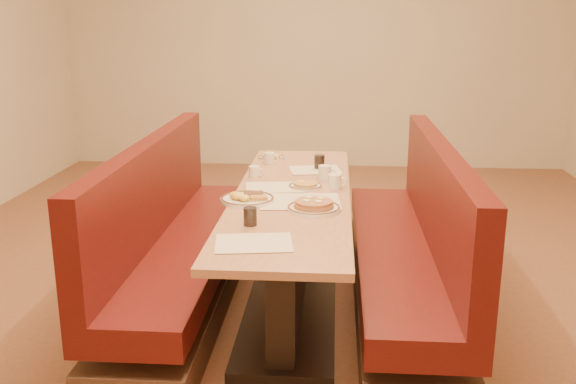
# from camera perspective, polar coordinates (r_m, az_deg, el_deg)

# --- Properties ---
(ground) EXTENTS (8.00, 8.00, 0.00)m
(ground) POSITION_cam_1_polar(r_m,az_deg,el_deg) (4.17, 0.36, -10.05)
(ground) COLOR #9E6647
(ground) RESTS_ON ground
(diner_table) EXTENTS (0.70, 2.50, 0.75)m
(diner_table) POSITION_cam_1_polar(r_m,az_deg,el_deg) (4.03, 0.37, -5.24)
(diner_table) COLOR black
(diner_table) RESTS_ON ground
(booth_left) EXTENTS (0.55, 2.50, 1.05)m
(booth_left) POSITION_cam_1_polar(r_m,az_deg,el_deg) (4.14, -9.83, -5.06)
(booth_left) COLOR #4C3326
(booth_left) RESTS_ON ground
(booth_right) EXTENTS (0.55, 2.50, 1.05)m
(booth_right) POSITION_cam_1_polar(r_m,az_deg,el_deg) (4.05, 10.81, -5.59)
(booth_right) COLOR #4C3326
(booth_right) RESTS_ON ground
(placemat_near_left) EXTENTS (0.40, 0.32, 0.00)m
(placemat_near_left) POSITION_cam_1_polar(r_m,az_deg,el_deg) (3.05, -3.06, -4.54)
(placemat_near_left) COLOR #FFF7C7
(placemat_near_left) RESTS_ON diner_table
(placemat_near_right) EXTENTS (0.48, 0.38, 0.00)m
(placemat_near_right) POSITION_cam_1_polar(r_m,az_deg,el_deg) (3.72, 1.09, -0.83)
(placemat_near_right) COLOR #FFF7C7
(placemat_near_right) RESTS_ON diner_table
(placemat_far_left) EXTENTS (0.39, 0.31, 0.00)m
(placemat_far_left) POSITION_cam_1_polar(r_m,az_deg,el_deg) (4.02, -1.22, 0.42)
(placemat_far_left) COLOR #FFF7C7
(placemat_far_left) RESTS_ON diner_table
(placemat_far_right) EXTENTS (0.39, 0.32, 0.00)m
(placemat_far_right) POSITION_cam_1_polar(r_m,az_deg,el_deg) (4.48, 2.43, 1.98)
(placemat_far_right) COLOR #FFF7C7
(placemat_far_right) RESTS_ON diner_table
(pancake_plate) EXTENTS (0.30, 0.30, 0.07)m
(pancake_plate) POSITION_cam_1_polar(r_m,az_deg,el_deg) (3.56, 2.31, -1.28)
(pancake_plate) COLOR white
(pancake_plate) RESTS_ON diner_table
(eggs_plate) EXTENTS (0.31, 0.31, 0.06)m
(eggs_plate) POSITION_cam_1_polar(r_m,az_deg,el_deg) (3.73, -3.68, -0.58)
(eggs_plate) COLOR white
(eggs_plate) RESTS_ON diner_table
(extra_plate_mid) EXTENTS (0.21, 0.21, 0.04)m
(extra_plate_mid) POSITION_cam_1_polar(r_m,az_deg,el_deg) (4.02, 1.56, 0.58)
(extra_plate_mid) COLOR white
(extra_plate_mid) RESTS_ON diner_table
(extra_plate_far) EXTENTS (0.20, 0.20, 0.04)m
(extra_plate_far) POSITION_cam_1_polar(r_m,az_deg,el_deg) (4.84, -1.50, 3.12)
(extra_plate_far) COLOR white
(extra_plate_far) RESTS_ON diner_table
(coffee_mug_a) EXTENTS (0.12, 0.08, 0.09)m
(coffee_mug_a) POSITION_cam_1_polar(r_m,az_deg,el_deg) (4.01, 4.23, 0.96)
(coffee_mug_a) COLOR white
(coffee_mug_a) RESTS_ON diner_table
(coffee_mug_b) EXTENTS (0.10, 0.07, 0.08)m
(coffee_mug_b) POSITION_cam_1_polar(r_m,az_deg,el_deg) (4.28, -3.00, 1.81)
(coffee_mug_b) COLOR white
(coffee_mug_b) RESTS_ON diner_table
(coffee_mug_c) EXTENTS (0.12, 0.09, 0.09)m
(coffee_mug_c) POSITION_cam_1_polar(r_m,az_deg,el_deg) (4.23, 3.35, 1.76)
(coffee_mug_c) COLOR white
(coffee_mug_c) RESTS_ON diner_table
(coffee_mug_d) EXTENTS (0.11, 0.08, 0.08)m
(coffee_mug_d) POSITION_cam_1_polar(r_m,az_deg,el_deg) (4.67, -1.64, 3.04)
(coffee_mug_d) COLOR white
(coffee_mug_d) RESTS_ON diner_table
(soda_tumbler_near) EXTENTS (0.07, 0.07, 0.10)m
(soda_tumbler_near) POSITION_cam_1_polar(r_m,az_deg,el_deg) (3.30, -3.38, -2.18)
(soda_tumbler_near) COLOR black
(soda_tumbler_near) RESTS_ON diner_table
(soda_tumbler_mid) EXTENTS (0.07, 0.07, 0.10)m
(soda_tumbler_mid) POSITION_cam_1_polar(r_m,az_deg,el_deg) (4.52, 2.81, 2.69)
(soda_tumbler_mid) COLOR black
(soda_tumbler_mid) RESTS_ON diner_table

